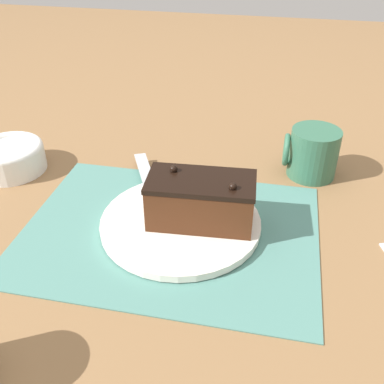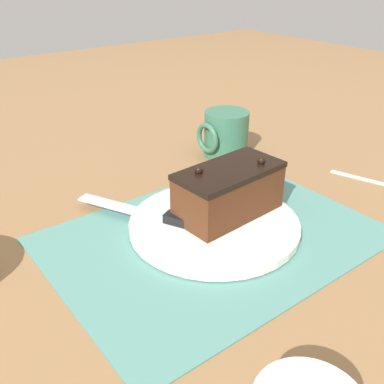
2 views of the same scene
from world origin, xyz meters
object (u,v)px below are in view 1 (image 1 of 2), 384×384
object	(u,v)px
chocolate_cake	(201,200)
serving_knife	(154,196)
coffee_mug	(312,153)
cake_plate	(181,222)
small_bowl	(10,157)

from	to	relation	value
chocolate_cake	serving_knife	size ratio (longest dim) A/B	0.78
chocolate_cake	coffee_mug	xyz separation A→B (m)	(-0.17, -0.20, -0.01)
cake_plate	small_bowl	world-z (taller)	small_bowl
chocolate_cake	serving_knife	bearing A→B (deg)	-25.46
chocolate_cake	small_bowl	distance (m)	0.40
cake_plate	chocolate_cake	distance (m)	0.05
small_bowl	chocolate_cake	bearing A→B (deg)	164.99
cake_plate	chocolate_cake	xyz separation A→B (m)	(-0.03, -0.01, 0.04)
serving_knife	coffee_mug	xyz separation A→B (m)	(-0.26, -0.16, 0.02)
serving_knife	small_bowl	distance (m)	0.31
cake_plate	serving_knife	world-z (taller)	serving_knife
serving_knife	coffee_mug	bearing A→B (deg)	5.80
chocolate_cake	cake_plate	bearing A→B (deg)	9.35
serving_knife	coffee_mug	size ratio (longest dim) A/B	2.18
coffee_mug	small_bowl	bearing A→B (deg)	9.97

